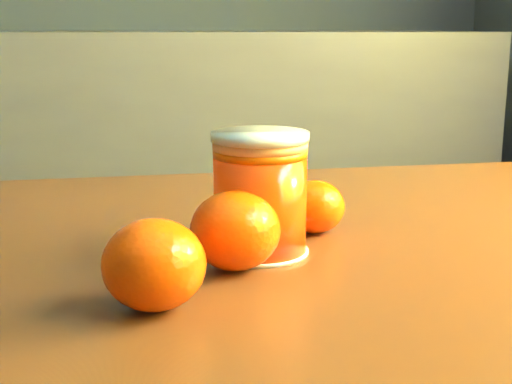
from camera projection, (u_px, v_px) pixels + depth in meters
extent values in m
cube|color=brown|center=(320.00, 268.00, 0.62)|extent=(1.01, 0.74, 0.04)
cylinder|color=#E63404|center=(260.00, 202.00, 0.59)|extent=(0.08, 0.08, 0.09)
cylinder|color=#E3985C|center=(260.00, 145.00, 0.58)|extent=(0.08, 0.08, 0.01)
cylinder|color=silver|center=(260.00, 137.00, 0.58)|extent=(0.08, 0.08, 0.01)
ellipsoid|color=#FF4805|center=(235.00, 230.00, 0.56)|extent=(0.09, 0.09, 0.06)
ellipsoid|color=#FF4805|center=(315.00, 207.00, 0.66)|extent=(0.07, 0.07, 0.05)
ellipsoid|color=#FF4805|center=(154.00, 265.00, 0.48)|extent=(0.09, 0.09, 0.06)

